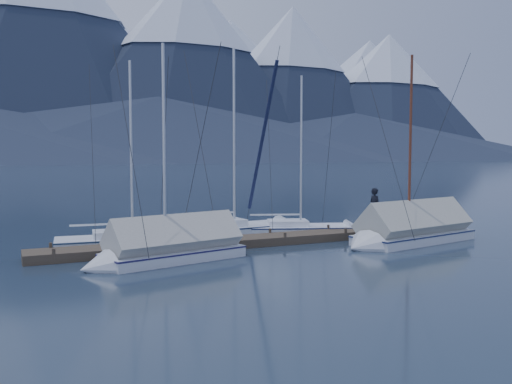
# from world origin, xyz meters

# --- Properties ---
(ground) EXTENTS (1000.00, 1000.00, 0.00)m
(ground) POSITION_xyz_m (0.00, 0.00, 0.00)
(ground) COLOR #152131
(ground) RESTS_ON ground
(mountain_range) EXTENTS (877.00, 584.00, 150.50)m
(mountain_range) POSITION_xyz_m (4.12, 370.45, 58.65)
(mountain_range) COLOR #475675
(mountain_range) RESTS_ON ground
(dock) EXTENTS (18.00, 1.50, 0.54)m
(dock) POSITION_xyz_m (0.00, 2.00, 0.11)
(dock) COLOR #382D23
(dock) RESTS_ON ground
(mooring_posts) EXTENTS (15.12, 1.52, 0.35)m
(mooring_posts) POSITION_xyz_m (-0.50, 2.00, 0.35)
(mooring_posts) COLOR #382D23
(mooring_posts) RESTS_ON ground
(sailboat_open_left) EXTENTS (6.42, 2.70, 8.29)m
(sailboat_open_left) POSITION_xyz_m (-4.31, 3.81, 0.15)
(sailboat_open_left) COLOR silver
(sailboat_open_left) RESTS_ON ground
(sailboat_open_mid) EXTENTS (7.31, 3.07, 9.47)m
(sailboat_open_mid) POSITION_xyz_m (0.72, 4.93, 0.17)
(sailboat_open_mid) COLOR silver
(sailboat_open_mid) RESTS_ON ground
(sailboat_open_right) EXTENTS (6.39, 3.78, 8.16)m
(sailboat_open_right) POSITION_xyz_m (3.62, 3.74, 0.14)
(sailboat_open_right) COLOR white
(sailboat_open_right) RESTS_ON ground
(sailboat_covered_near) EXTENTS (7.01, 3.35, 8.77)m
(sailboat_covered_near) POSITION_xyz_m (5.90, -0.41, 0.44)
(sailboat_covered_near) COLOR silver
(sailboat_covered_near) RESTS_ON ground
(sailboat_covered_far) EXTENTS (6.17, 3.07, 8.31)m
(sailboat_covered_far) POSITION_xyz_m (-4.54, 0.00, 0.41)
(sailboat_covered_far) COLOR silver
(sailboat_covered_far) RESTS_ON ground
(person) EXTENTS (0.47, 0.69, 1.84)m
(person) POSITION_xyz_m (6.43, 2.45, 1.26)
(person) COLOR black
(person) RESTS_ON dock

